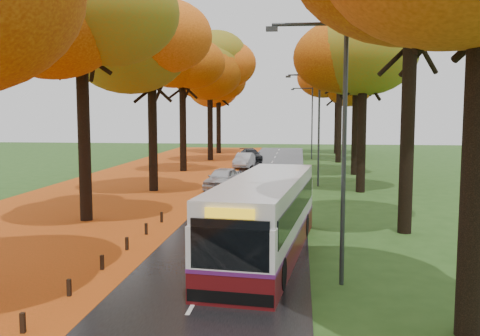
% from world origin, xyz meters
% --- Properties ---
extents(road, '(6.50, 90.00, 0.04)m').
position_xyz_m(road, '(0.00, 25.00, 0.02)').
color(road, black).
rests_on(road, ground).
extents(centre_line, '(0.12, 90.00, 0.01)m').
position_xyz_m(centre_line, '(0.00, 25.00, 0.04)').
color(centre_line, silver).
rests_on(centre_line, road).
extents(leaf_verge, '(12.00, 90.00, 0.02)m').
position_xyz_m(leaf_verge, '(-9.00, 25.00, 0.01)').
color(leaf_verge, '#823D0B').
rests_on(leaf_verge, ground).
extents(leaf_drift, '(0.90, 90.00, 0.01)m').
position_xyz_m(leaf_drift, '(-3.05, 25.00, 0.04)').
color(leaf_drift, '#D54C15').
rests_on(leaf_drift, road).
extents(trees_left, '(9.20, 74.00, 13.88)m').
position_xyz_m(trees_left, '(-7.18, 27.06, 9.53)').
color(trees_left, black).
rests_on(trees_left, ground).
extents(trees_right, '(9.30, 74.20, 13.96)m').
position_xyz_m(trees_right, '(7.19, 26.91, 9.69)').
color(trees_right, black).
rests_on(trees_right, ground).
extents(bollard_row, '(0.11, 23.51, 0.52)m').
position_xyz_m(bollard_row, '(-3.70, 4.70, 0.26)').
color(bollard_row, black).
rests_on(bollard_row, ground).
extents(streetlamp_near, '(2.45, 0.18, 8.00)m').
position_xyz_m(streetlamp_near, '(3.95, 8.00, 4.71)').
color(streetlamp_near, '#333538').
rests_on(streetlamp_near, ground).
extents(streetlamp_mid, '(2.45, 0.18, 8.00)m').
position_xyz_m(streetlamp_mid, '(3.95, 30.00, 4.71)').
color(streetlamp_mid, '#333538').
rests_on(streetlamp_mid, ground).
extents(streetlamp_far, '(2.45, 0.18, 8.00)m').
position_xyz_m(streetlamp_far, '(3.95, 52.00, 4.71)').
color(streetlamp_far, '#333538').
rests_on(streetlamp_far, ground).
extents(bus, '(3.69, 11.11, 2.87)m').
position_xyz_m(bus, '(1.64, 10.91, 1.54)').
color(bus, '#500C0E').
rests_on(bus, road).
extents(car_white, '(2.47, 4.56, 1.47)m').
position_xyz_m(car_white, '(-2.35, 27.58, 0.78)').
color(car_white, silver).
rests_on(car_white, road).
extents(car_silver, '(1.81, 4.29, 1.38)m').
position_xyz_m(car_silver, '(-2.35, 41.79, 0.73)').
color(car_silver, '#A3A5AA').
rests_on(car_silver, road).
extents(car_dark, '(3.13, 4.84, 1.30)m').
position_xyz_m(car_dark, '(-2.35, 48.51, 0.69)').
color(car_dark, black).
rests_on(car_dark, road).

